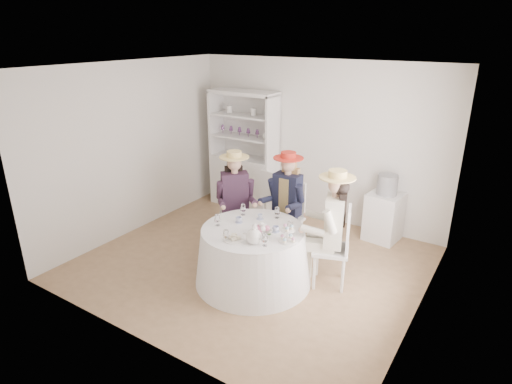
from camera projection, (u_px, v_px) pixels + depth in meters
The scene contains 23 objects.
ground at pixel (252, 263), 6.11m from camera, with size 4.50×4.50×0.00m, color olive.
ceiling at pixel (252, 67), 5.15m from camera, with size 4.50×4.50×0.00m, color white.
wall_back at pixel (317, 142), 7.20m from camera, with size 4.50×4.50×0.00m, color silver.
wall_front at pixel (136, 228), 4.06m from camera, with size 4.50×4.50×0.00m, color silver.
wall_left at pixel (133, 149), 6.77m from camera, with size 4.50×4.50×0.00m, color silver.
wall_right at pixel (431, 209), 4.49m from camera, with size 4.50×4.50×0.00m, color silver.
tea_table at pixel (253, 255), 5.54m from camera, with size 1.52×1.52×0.76m.
hutch at pixel (245, 166), 7.90m from camera, with size 1.32×0.64×2.13m.
side_table at pixel (384, 217), 6.68m from camera, with size 0.49×0.49×0.76m, color silver.
hatbox at pixel (387, 185), 6.49m from camera, with size 0.31×0.31×0.31m, color black.
guest_left at pixel (235, 195), 6.26m from camera, with size 0.64×0.64×1.51m.
guest_mid at pixel (287, 197), 6.18m from camera, with size 0.55×0.57×1.52m.
guest_right at pixel (332, 222), 5.30m from camera, with size 0.64×0.59×1.56m.
spare_chair at pixel (273, 194), 7.33m from camera, with size 0.42×0.42×0.90m.
teacup_a at pixel (239, 220), 5.57m from camera, with size 0.09×0.09×0.07m, color white.
teacup_b at pixel (260, 217), 5.67m from camera, with size 0.07×0.07×0.06m, color white.
teacup_c at pixel (276, 229), 5.31m from camera, with size 0.08×0.08×0.07m, color white.
flower_bowl at pixel (263, 233), 5.24m from camera, with size 0.20×0.20×0.05m, color white.
flower_arrangement at pixel (261, 229), 5.20m from camera, with size 0.19×0.19×0.07m.
table_teapot at pixel (254, 237), 5.02m from camera, with size 0.27×0.19×0.20m.
sandwich_plate at pixel (234, 238), 5.12m from camera, with size 0.26×0.26×0.06m.
cupcake_stand at pixel (288, 236), 5.06m from camera, with size 0.22×0.22×0.21m.
stemware_set at pixel (253, 224), 5.38m from camera, with size 0.96×1.00×0.15m.
Camera 1 is at (2.95, -4.47, 3.11)m, focal length 30.00 mm.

